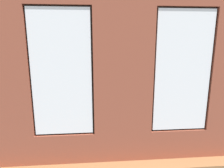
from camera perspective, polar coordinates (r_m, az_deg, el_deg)
The scene contains 16 objects.
ground_plane at distance 6.36m, azimuth -0.14°, elevation -8.55°, with size 7.27×5.78×0.10m, color #99663D.
brick_wall_with_windows at distance 3.48m, azimuth 3.29°, elevation 3.61°, with size 6.67×0.30×3.42m.
couch_by_window at distance 4.48m, azimuth -5.68°, elevation -12.72°, with size 1.92×0.87×0.80m.
couch_left at distance 6.70m, azimuth 23.24°, elevation -5.05°, with size 0.98×1.91×0.80m.
coffee_table at distance 6.17m, azimuth -0.70°, elevation -5.17°, with size 1.33×0.71×0.42m.
cup_ceramic at distance 6.14m, azimuth -0.70°, elevation -4.32°, with size 0.07×0.07×0.08m, color silver.
candle_jar at distance 6.22m, azimuth -2.29°, elevation -3.97°, with size 0.08×0.08×0.12m, color #B7333D.
table_plant_small at distance 6.03m, azimuth 0.32°, elevation -4.02°, with size 0.13×0.13×0.19m.
remote_black at distance 6.31m, azimuth 2.54°, elevation -4.17°, with size 0.05×0.17×0.02m, color black.
remote_silver at distance 6.04m, azimuth -4.41°, elevation -4.97°, with size 0.05×0.17×0.02m, color #B2B2B7.
media_console at distance 6.42m, azimuth -27.67°, elevation -7.17°, with size 0.91×0.42×0.46m, color black.
tv_flatscreen at distance 6.27m, azimuth -28.19°, elevation -2.23°, with size 1.02×0.20×0.68m.
papasan_chair at distance 7.56m, azimuth -3.99°, elevation -1.32°, with size 1.05×1.05×0.67m.
potted_plant_near_tv at distance 5.26m, azimuth -26.32°, elevation -5.27°, with size 0.91×0.94×1.33m.
potted_plant_corner_near_left at distance 8.57m, azimuth 17.64°, elevation 3.04°, with size 0.88×0.96×1.57m.
potted_plant_mid_room_small at distance 6.78m, azimuth 5.79°, elevation -3.97°, with size 0.30×0.30×0.50m.
Camera 1 is at (0.49, 5.92, 2.23)m, focal length 32.00 mm.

